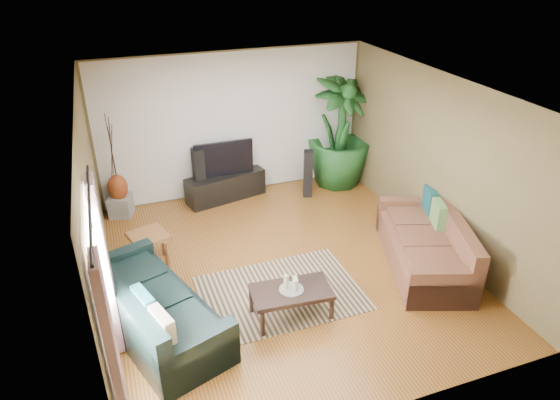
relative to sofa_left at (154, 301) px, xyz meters
name	(u,v)px	position (x,y,z in m)	size (l,w,h in m)	color
floor	(284,267)	(1.98, 0.68, -0.42)	(5.50, 5.50, 0.00)	brown
ceiling	(285,91)	(1.98, 0.68, 2.28)	(5.50, 5.50, 0.00)	white
wall_back	(233,125)	(1.98, 3.43, 0.93)	(5.00, 5.00, 0.00)	brown
wall_front	(389,311)	(1.98, -2.07, 0.93)	(5.00, 5.00, 0.00)	brown
wall_left	(94,218)	(-0.52, 0.68, 0.92)	(5.50, 5.50, 0.00)	brown
wall_right	(438,163)	(4.48, 0.68, 0.92)	(5.50, 5.50, 0.00)	brown
backwall_panel	(233,125)	(1.98, 3.42, 0.93)	(4.90, 4.90, 0.00)	white
window_pane	(101,291)	(-0.50, -0.92, 0.97)	(1.80, 1.80, 0.00)	white
curtain_near	(115,364)	(-0.45, -1.67, 0.72)	(0.08, 0.35, 2.20)	gray
curtain_far	(106,268)	(-0.45, -0.17, 0.72)	(0.08, 0.35, 2.20)	gray
curtain_rod	(89,207)	(-0.45, -0.92, 1.87)	(0.03, 0.03, 1.90)	black
sofa_left	(154,301)	(0.00, 0.00, 0.00)	(2.30, 0.99, 0.85)	black
sofa_right	(424,240)	(3.96, 0.06, 0.00)	(2.17, 0.98, 0.85)	brown
area_rug	(281,293)	(1.72, 0.13, -0.42)	(2.20, 1.56, 0.01)	tan
coffee_table	(291,303)	(1.69, -0.35, -0.22)	(1.02, 0.56, 0.42)	black
candle_tray	(291,289)	(1.69, -0.35, 0.00)	(0.32, 0.32, 0.01)	gray
candle_tall	(286,282)	(1.63, -0.32, 0.11)	(0.06, 0.06, 0.20)	beige
candle_mid	(296,285)	(1.73, -0.39, 0.08)	(0.06, 0.06, 0.16)	white
candle_short	(295,281)	(1.76, -0.29, 0.07)	(0.06, 0.06, 0.13)	white
tv_stand	(226,186)	(1.71, 3.18, -0.18)	(1.49, 0.45, 0.50)	black
television	(224,159)	(1.71, 3.18, 0.39)	(1.09, 0.06, 0.65)	black
speaker_left	(199,176)	(1.24, 3.18, 0.11)	(0.19, 0.21, 1.07)	black
speaker_right	(308,174)	(3.22, 2.76, 0.03)	(0.17, 0.18, 0.92)	black
potted_plant	(340,132)	(4.00, 3.10, 0.66)	(1.22, 1.22, 2.17)	#17451A
plant_pot	(337,175)	(4.00, 3.10, -0.27)	(0.40, 0.40, 0.31)	black
pedestal	(121,206)	(-0.20, 3.18, -0.24)	(0.37, 0.37, 0.37)	gray
vase	(118,188)	(-0.20, 3.18, 0.12)	(0.34, 0.34, 0.48)	maroon
side_table	(150,250)	(0.11, 1.42, -0.15)	(0.51, 0.51, 0.55)	brown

